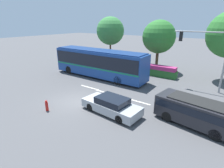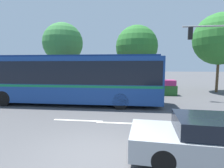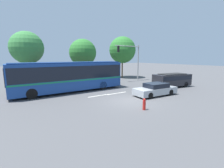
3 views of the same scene
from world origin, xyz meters
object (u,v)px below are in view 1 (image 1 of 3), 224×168
at_px(suv_left_lane, 196,110).
at_px(street_tree_left, 110,31).
at_px(city_bus, 99,62).
at_px(traffic_light_pole, 211,51).
at_px(street_tree_centre, 159,37).
at_px(fire_hydrant, 47,106).
at_px(sedan_foreground, 111,105).

distance_m(suv_left_lane, street_tree_left, 19.53).
xyz_separation_m(city_bus, suv_left_lane, (11.87, -4.65, -0.87)).
distance_m(city_bus, traffic_light_pole, 11.80).
bearing_deg(street_tree_centre, suv_left_lane, -57.90).
bearing_deg(suv_left_lane, traffic_light_pole, -77.04).
bearing_deg(suv_left_lane, fire_hydrant, 33.80).
bearing_deg(street_tree_left, street_tree_centre, -0.65).
distance_m(sedan_foreground, traffic_light_pole, 10.84).
distance_m(city_bus, suv_left_lane, 12.78).
bearing_deg(fire_hydrant, street_tree_left, 109.09).
bearing_deg(street_tree_centre, street_tree_left, 179.35).
bearing_deg(traffic_light_pole, sedan_foreground, 62.00).
xyz_separation_m(traffic_light_pole, street_tree_centre, (-6.72, 4.33, 0.66)).
relative_size(city_bus, suv_left_lane, 2.34).
relative_size(sedan_foreground, fire_hydrant, 5.44).
xyz_separation_m(sedan_foreground, suv_left_lane, (5.38, 1.90, 0.41)).
bearing_deg(sedan_foreground, fire_hydrant, 35.77).
height_order(sedan_foreground, suv_left_lane, suv_left_lane).
distance_m(traffic_light_pole, fire_hydrant, 15.18).
bearing_deg(sedan_foreground, street_tree_left, -49.87).
bearing_deg(street_tree_left, city_bus, -64.87).
bearing_deg(suv_left_lane, city_bus, -12.64).
xyz_separation_m(city_bus, traffic_light_pole, (11.34, 2.56, 2.00)).
distance_m(sedan_foreground, street_tree_left, 17.28).
distance_m(city_bus, street_tree_left, 8.34).
relative_size(street_tree_centre, fire_hydrant, 7.79).
distance_m(city_bus, street_tree_centre, 8.72).
height_order(city_bus, sedan_foreground, city_bus).
distance_m(street_tree_left, fire_hydrant, 17.67).
bearing_deg(suv_left_lane, street_tree_left, -28.76).
relative_size(city_bus, traffic_light_pole, 2.10).
distance_m(traffic_light_pole, street_tree_centre, 8.02).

